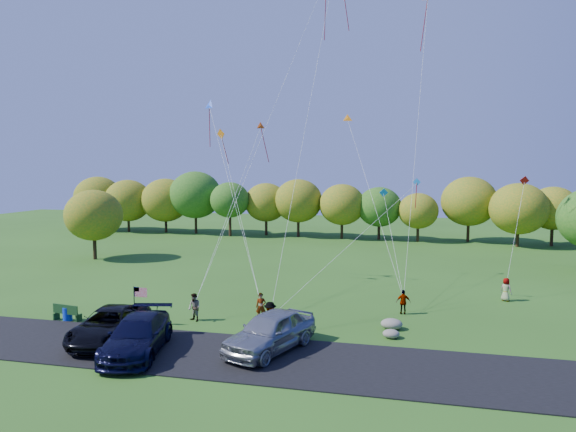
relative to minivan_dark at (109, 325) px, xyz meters
name	(u,v)px	position (x,y,z in m)	size (l,w,h in m)	color
ground	(254,331)	(6.83, 3.44, -0.90)	(140.00, 140.00, 0.00)	#295217
asphalt_lane	(230,355)	(6.83, -0.56, -0.87)	(44.00, 6.00, 0.06)	black
treeline	(345,204)	(7.57, 39.43, 3.79)	(75.57, 27.96, 8.15)	#3A2615
minivan_dark	(109,325)	(0.00, 0.00, 0.00)	(2.78, 6.04, 1.68)	black
minivan_navy	(137,335)	(2.37, -1.34, 0.04)	(2.47, 6.07, 1.76)	black
minivan_silver	(270,331)	(8.61, 0.47, 0.14)	(2.31, 5.75, 1.96)	#95989F
flyer_a	(261,307)	(6.70, 5.39, -0.06)	(0.61, 0.40, 1.67)	#4C4C59
flyer_b	(194,307)	(2.88, 4.37, -0.06)	(0.81, 0.63, 1.67)	#4C4C59
flyer_c	(270,319)	(7.94, 2.91, 0.03)	(1.20, 0.69, 1.85)	#4C4C59
flyer_d	(403,302)	(14.98, 8.68, -0.13)	(0.90, 0.37, 1.54)	#4C4C59
flyer_e	(506,289)	(21.79, 13.55, -0.10)	(0.78, 0.51, 1.59)	#4C4C59
park_bench	(66,312)	(-4.55, 2.63, -0.36)	(1.83, 0.58, 1.01)	#163C17
trash_barrel	(68,314)	(-4.55, 2.74, -0.49)	(0.54, 0.54, 0.82)	#0D36CC
flag_assembly	(138,297)	(0.09, 2.80, 0.81)	(0.85, 0.55, 2.30)	black
boulder_near	(392,324)	(14.37, 5.47, -0.60)	(1.22, 0.95, 0.61)	gray
boulder_far	(391,334)	(14.39, 3.91, -0.66)	(0.90, 0.75, 0.47)	gray
kites_aloft	(329,36)	(8.89, 17.18, 18.39)	(24.52, 7.84, 19.73)	red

